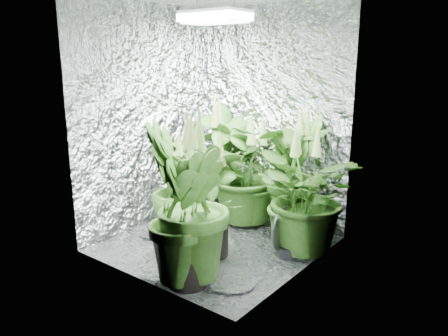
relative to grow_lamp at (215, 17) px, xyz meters
name	(u,v)px	position (x,y,z in m)	size (l,w,h in m)	color
ground	(216,244)	(0.00, 0.00, -1.83)	(1.60, 1.60, 0.00)	silver
walls	(215,127)	(0.00, 0.00, -0.83)	(1.62, 1.62, 2.00)	silver
grow_lamp	(215,17)	(0.00, 0.00, 0.00)	(0.50, 0.30, 0.22)	gray
plant_a	(248,173)	(-0.07, 0.57, -1.34)	(1.11, 1.11, 1.04)	black
plant_b	(227,162)	(-0.34, 0.60, -1.28)	(0.78, 0.78, 1.19)	black
plant_c	(294,176)	(0.38, 0.64, -1.30)	(0.72, 0.72, 1.14)	black
plant_d	(178,186)	(-0.42, 0.00, -1.39)	(0.67, 0.67, 0.95)	black
plant_e	(301,195)	(0.63, 0.28, -1.34)	(0.90, 0.90, 1.02)	black
plant_f	(211,201)	(0.10, -0.18, -1.37)	(0.66, 0.66, 0.99)	black
plant_g	(186,206)	(0.27, -0.64, -1.26)	(0.62, 0.62, 1.22)	black
circulation_fan	(285,236)	(0.58, 0.15, -1.66)	(0.18, 0.35, 0.40)	black
plant_label	(191,248)	(0.33, -0.67, -1.53)	(0.05, 0.01, 0.08)	white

